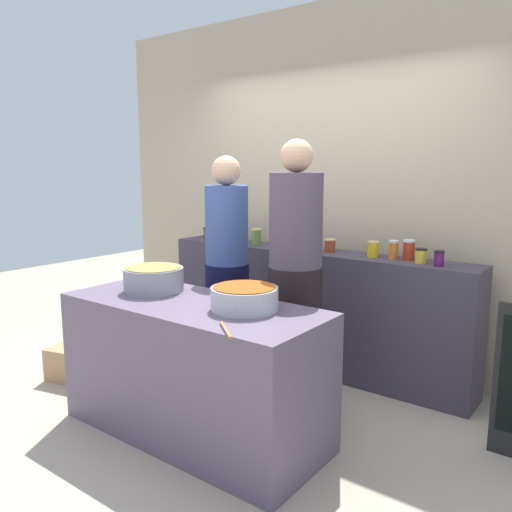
% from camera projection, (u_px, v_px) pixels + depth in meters
% --- Properties ---
extents(ground, '(12.00, 12.00, 0.00)m').
position_uv_depth(ground, '(225.00, 414.00, 3.52)').
color(ground, '#AA9B8A').
extents(storefront_wall, '(4.80, 0.12, 3.00)m').
position_uv_depth(storefront_wall, '(333.00, 187.00, 4.41)').
color(storefront_wall, '#BCAA8D').
rests_on(storefront_wall, ground).
extents(display_shelf, '(2.70, 0.36, 0.99)m').
position_uv_depth(display_shelf, '(310.00, 309.00, 4.30)').
color(display_shelf, '#3E3846').
rests_on(display_shelf, ground).
extents(prep_table, '(1.70, 0.70, 0.85)m').
position_uv_depth(prep_table, '(193.00, 369.00, 3.21)').
color(prep_table, '#5C4F64').
rests_on(prep_table, ground).
extents(preserve_jar_0, '(0.08, 0.08, 0.10)m').
position_uv_depth(preserve_jar_0, '(208.00, 233.00, 4.90)').
color(preserve_jar_0, brown).
rests_on(preserve_jar_0, display_shelf).
extents(preserve_jar_1, '(0.07, 0.07, 0.15)m').
position_uv_depth(preserve_jar_1, '(212.00, 232.00, 4.77)').
color(preserve_jar_1, yellow).
rests_on(preserve_jar_1, display_shelf).
extents(preserve_jar_2, '(0.09, 0.09, 0.14)m').
position_uv_depth(preserve_jar_2, '(237.00, 234.00, 4.69)').
color(preserve_jar_2, brown).
rests_on(preserve_jar_2, display_shelf).
extents(preserve_jar_3, '(0.09, 0.09, 0.14)m').
position_uv_depth(preserve_jar_3, '(256.00, 237.00, 4.48)').
color(preserve_jar_3, olive).
rests_on(preserve_jar_3, display_shelf).
extents(preserve_jar_4, '(0.08, 0.08, 0.15)m').
position_uv_depth(preserve_jar_4, '(280.00, 238.00, 4.42)').
color(preserve_jar_4, orange).
rests_on(preserve_jar_4, display_shelf).
extents(preserve_jar_5, '(0.08, 0.08, 0.10)m').
position_uv_depth(preserve_jar_5, '(286.00, 242.00, 4.31)').
color(preserve_jar_5, '#3C4632').
rests_on(preserve_jar_5, display_shelf).
extents(preserve_jar_6, '(0.07, 0.07, 0.10)m').
position_uv_depth(preserve_jar_6, '(302.00, 245.00, 4.19)').
color(preserve_jar_6, '#4E295E').
rests_on(preserve_jar_6, display_shelf).
extents(preserve_jar_7, '(0.09, 0.09, 0.11)m').
position_uv_depth(preserve_jar_7, '(330.00, 246.00, 4.11)').
color(preserve_jar_7, '#983A1F').
rests_on(preserve_jar_7, display_shelf).
extents(preserve_jar_8, '(0.09, 0.09, 0.12)m').
position_uv_depth(preserve_jar_8, '(373.00, 249.00, 3.89)').
color(preserve_jar_8, gold).
rests_on(preserve_jar_8, display_shelf).
extents(preserve_jar_9, '(0.07, 0.07, 0.14)m').
position_uv_depth(preserve_jar_9, '(393.00, 250.00, 3.80)').
color(preserve_jar_9, orange).
rests_on(preserve_jar_9, display_shelf).
extents(preserve_jar_10, '(0.09, 0.09, 0.15)m').
position_uv_depth(preserve_jar_10, '(409.00, 250.00, 3.77)').
color(preserve_jar_10, '#AF3018').
rests_on(preserve_jar_10, display_shelf).
extents(preserve_jar_11, '(0.08, 0.08, 0.11)m').
position_uv_depth(preserve_jar_11, '(421.00, 256.00, 3.63)').
color(preserve_jar_11, gold).
rests_on(preserve_jar_11, display_shelf).
extents(preserve_jar_12, '(0.07, 0.07, 0.11)m').
position_uv_depth(preserve_jar_12, '(439.00, 258.00, 3.53)').
color(preserve_jar_12, '#511653').
rests_on(preserve_jar_12, display_shelf).
extents(cooking_pot_left, '(0.39, 0.39, 0.16)m').
position_uv_depth(cooking_pot_left, '(154.00, 279.00, 3.42)').
color(cooking_pot_left, gray).
rests_on(cooking_pot_left, prep_table).
extents(cooking_pot_center, '(0.39, 0.39, 0.14)m').
position_uv_depth(cooking_pot_center, '(244.00, 298.00, 2.98)').
color(cooking_pot_center, '#B7B7BC').
rests_on(cooking_pot_center, prep_table).
extents(wooden_spoon, '(0.21, 0.18, 0.02)m').
position_uv_depth(wooden_spoon, '(226.00, 330.00, 2.58)').
color(wooden_spoon, '#9E703D').
rests_on(wooden_spoon, prep_table).
extents(cook_with_tongs, '(0.33, 0.33, 1.75)m').
position_uv_depth(cook_with_tongs, '(227.00, 283.00, 3.90)').
color(cook_with_tongs, '#0F1133').
rests_on(cook_with_tongs, ground).
extents(cook_in_cap, '(0.37, 0.37, 1.85)m').
position_uv_depth(cook_in_cap, '(295.00, 291.00, 3.47)').
color(cook_in_cap, black).
rests_on(cook_in_cap, ground).
extents(bread_crate, '(0.49, 0.38, 0.26)m').
position_uv_depth(bread_crate, '(77.00, 363.00, 4.09)').
color(bread_crate, tan).
rests_on(bread_crate, ground).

